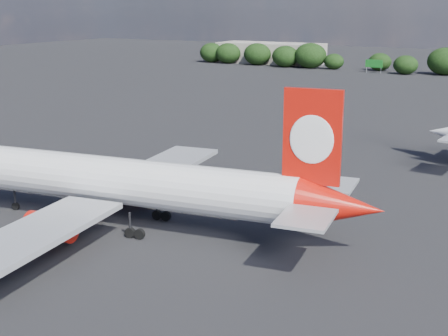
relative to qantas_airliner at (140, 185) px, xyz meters
The scene contains 5 objects.
ground 48.07m from the qantas_airliner, 96.87° to the left, with size 500.00×500.00×0.00m, color black.
qantas_airliner is the anchor object (origin of this frame).
terminal_building 192.92m from the qantas_airliner, 111.51° to the left, with size 42.00×16.00×8.00m.
highway_sign 165.21m from the qantas_airliner, 98.26° to the left, with size 6.00×0.30×4.50m.
horizon_treeline 168.43m from the qantas_airliner, 90.60° to the left, with size 204.02×16.24×9.22m.
Camera 1 is at (43.94, -37.11, 22.86)m, focal length 50.00 mm.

